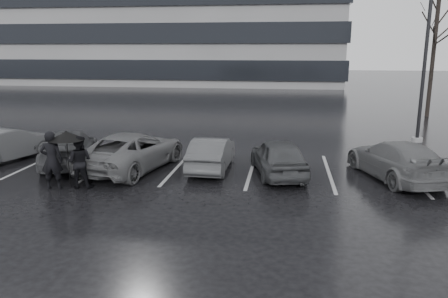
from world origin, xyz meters
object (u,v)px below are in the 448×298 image
car_west_d (8,144)px  pedestrian_right (79,162)px  car_west_c (69,148)px  car_east (396,160)px  pedestrian_left (52,160)px  tree_north (434,50)px  lamp_post (426,50)px  car_west_a (212,153)px  car_main (278,157)px  car_west_b (133,151)px

car_west_d → pedestrian_right: (4.43, -2.91, 0.19)m
car_west_c → pedestrian_right: (1.73, -2.64, 0.19)m
car_west_d → car_east: 14.69m
pedestrian_right → pedestrian_left: bearing=11.9°
car_west_d → tree_north: tree_north is taller
pedestrian_left → pedestrian_right: (0.80, 0.24, -0.09)m
lamp_post → tree_north: lamp_post is taller
car_east → tree_north: size_ratio=0.53×
car_west_a → pedestrian_right: pedestrian_right is taller
car_west_d → lamp_post: 18.56m
lamp_post → car_west_a: bearing=-145.3°
pedestrian_right → tree_north: size_ratio=0.20×
lamp_post → car_west_c: bearing=-156.6°
car_main → car_west_b: size_ratio=0.77×
car_main → car_east: 4.00m
car_main → pedestrian_right: pedestrian_right is taller
pedestrian_left → lamp_post: (13.54, 9.16, 3.37)m
car_main → pedestrian_left: pedestrian_left is taller
car_west_d → car_main: bearing=-165.0°
pedestrian_left → car_main: bearing=-170.9°
pedestrian_left → lamp_post: lamp_post is taller
car_main → car_west_b: (-5.34, 0.01, 0.04)m
car_west_b → tree_north: size_ratio=0.58×
car_west_d → car_east: car_east is taller
lamp_post → car_west_b: bearing=-151.1°
car_east → tree_north: tree_north is taller
car_west_c → lamp_post: 16.19m
car_east → lamp_post: bearing=-128.8°
car_west_a → car_west_c: size_ratio=0.81×
pedestrian_left → tree_north: size_ratio=0.22×
car_west_a → car_west_c: (-5.54, -0.08, 0.05)m
car_west_d → lamp_post: (17.18, 6.00, 3.66)m
car_west_c → tree_north: 23.08m
car_west_a → pedestrian_left: 5.49m
pedestrian_left → lamp_post: 16.69m
car_main → car_west_d: car_west_d is taller
pedestrian_right → lamp_post: bearing=-150.2°
car_west_b → car_west_d: (-5.35, 0.53, -0.03)m
lamp_post → tree_north: size_ratio=1.11×
pedestrian_right → lamp_post: (12.75, 8.91, 3.46)m
car_main → pedestrian_left: (-7.05, -2.61, 0.29)m
car_west_b → car_east: size_ratio=1.09×
car_main → car_west_d: bearing=-16.1°
car_west_b → lamp_post: 13.99m
car_main → car_west_d: 10.70m
car_west_b → pedestrian_right: (-0.92, -2.37, 0.16)m
car_west_a → pedestrian_right: 4.69m
car_east → pedestrian_right: (-10.25, -2.45, 0.19)m
car_west_a → car_west_d: 8.25m
car_west_b → car_west_c: bearing=6.3°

